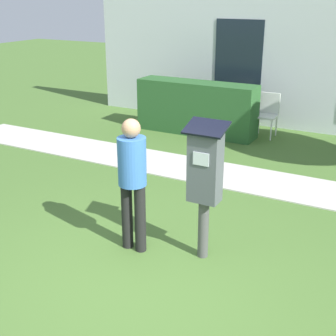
{
  "coord_description": "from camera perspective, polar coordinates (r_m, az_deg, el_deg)",
  "views": [
    {
      "loc": [
        2.24,
        -3.56,
        2.85
      ],
      "look_at": [
        -0.03,
        0.64,
        1.05
      ],
      "focal_mm": 50.0,
      "sensor_mm": 36.0,
      "label": 1
    }
  ],
  "objects": [
    {
      "name": "sidewalk",
      "position": [
        7.69,
        9.37,
        -1.29
      ],
      "size": [
        12.0,
        1.1,
        0.02
      ],
      "color": "beige",
      "rests_on": "ground"
    },
    {
      "name": "outdoor_chair_left",
      "position": [
        10.03,
        5.68,
        7.2
      ],
      "size": [
        0.44,
        0.44,
        0.9
      ],
      "rotation": [
        0.0,
        0.0,
        -0.06
      ],
      "color": "white",
      "rests_on": "ground"
    },
    {
      "name": "outdoor_chair_middle",
      "position": [
        9.99,
        12.0,
        6.8
      ],
      "size": [
        0.44,
        0.44,
        0.9
      ],
      "rotation": [
        0.0,
        0.0,
        -0.01
      ],
      "color": "white",
      "rests_on": "ground"
    },
    {
      "name": "parking_meter",
      "position": [
        5.05,
        4.53,
        -0.69
      ],
      "size": [
        0.44,
        0.31,
        1.59
      ],
      "color": "#4C4C4C",
      "rests_on": "ground"
    },
    {
      "name": "person_standing",
      "position": [
        5.24,
        -4.36,
        -0.9
      ],
      "size": [
        0.32,
        0.32,
        1.58
      ],
      "rotation": [
        0.0,
        0.0,
        -0.46
      ],
      "color": "black",
      "rests_on": "ground"
    },
    {
      "name": "hedge_row",
      "position": [
        9.99,
        3.48,
        7.33
      ],
      "size": [
        2.57,
        0.6,
        1.1
      ],
      "color": "#285628",
      "rests_on": "ground"
    },
    {
      "name": "building_facade",
      "position": [
        10.49,
        16.23,
        13.03
      ],
      "size": [
        10.0,
        0.26,
        3.2
      ],
      "color": "silver",
      "rests_on": "ground"
    },
    {
      "name": "ground_plane",
      "position": [
        5.08,
        -3.24,
        -13.49
      ],
      "size": [
        40.0,
        40.0,
        0.0
      ],
      "primitive_type": "plane",
      "color": "#476B2D"
    }
  ]
}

